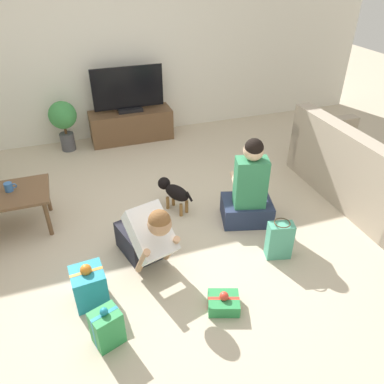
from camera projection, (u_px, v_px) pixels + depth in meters
The scene contains 14 objects.
ground_plane at pixel (163, 231), 3.93m from camera, with size 16.00×16.00×0.00m, color beige.
wall_back at pixel (110, 49), 5.30m from camera, with size 8.40×0.06×2.60m.
sofa_right at pixel (364, 174), 4.32m from camera, with size 0.92×1.90×0.87m.
tv_console at pixel (131, 125), 5.71m from camera, with size 1.22×0.42×0.46m.
tv at pixel (128, 92), 5.43m from camera, with size 1.03×0.20×0.65m.
potted_plant_back_left at pixel (63, 119), 5.27m from camera, with size 0.39×0.39×0.73m.
person_kneeling at pixel (146, 236), 3.35m from camera, with size 0.50×0.80×0.77m.
person_sitting at pixel (249, 192), 3.89m from camera, with size 0.61×0.57×0.99m.
dog at pixel (174, 191), 4.15m from camera, with size 0.31×0.46×0.35m.
gift_box_a at pixel (89, 286), 3.08m from camera, with size 0.28×0.29×0.39m.
gift_box_b at pixel (107, 327), 2.75m from camera, with size 0.25×0.23×0.36m.
gift_box_c at pixel (224, 302), 3.06m from camera, with size 0.31×0.29×0.17m.
gift_bag_a at pixel (279, 240), 3.52m from camera, with size 0.26×0.18×0.40m.
mug at pixel (9, 187), 3.76m from camera, with size 0.12×0.08×0.09m.
Camera 1 is at (-0.71, -3.00, 2.49)m, focal length 35.00 mm.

